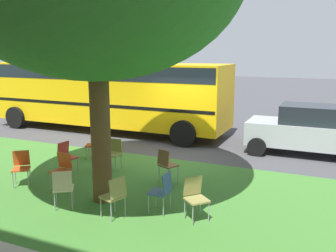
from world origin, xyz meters
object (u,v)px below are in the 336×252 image
object	(u,v)px
school_bus	(107,90)
chair_2	(95,143)
chair_5	(195,195)
chair_10	(63,186)
chair_4	(163,189)
parked_car	(307,130)
chair_9	(21,165)
chair_6	(115,194)
chair_1	(62,168)
chair_8	(66,155)
chair_3	(114,151)
chair_0	(166,163)

from	to	relation	value
school_bus	chair_2	bearing A→B (deg)	117.60
chair_5	chair_10	world-z (taller)	same
chair_4	chair_5	bearing A→B (deg)	178.70
parked_car	school_bus	distance (m)	8.15
chair_9	school_bus	xyz separation A→B (m)	(1.66, -6.52, 1.24)
chair_2	chair_6	bearing A→B (deg)	130.30
chair_1	chair_8	distance (m)	1.15
chair_3	chair_4	world-z (taller)	same
chair_5	parked_car	world-z (taller)	parked_car
chair_6	chair_10	world-z (taller)	same
chair_0	chair_10	size ratio (longest dim) A/B	1.00
chair_3	chair_6	size ratio (longest dim) A/B	1.00
chair_5	school_bus	xyz separation A→B (m)	(6.37, -6.58, 1.24)
chair_10	school_bus	xyz separation A→B (m)	(3.61, -7.27, 1.24)
chair_4	chair_9	distance (m)	3.99
chair_3	chair_9	size ratio (longest dim) A/B	1.00
parked_car	chair_10	bearing A→B (deg)	56.44
chair_1	parked_car	world-z (taller)	parked_car
chair_0	chair_8	size ratio (longest dim) A/B	1.00
chair_3	school_bus	xyz separation A→B (m)	(3.10, -4.44, 1.24)
chair_8	chair_0	bearing A→B (deg)	-170.89
chair_8	chair_10	size ratio (longest dim) A/B	1.00
chair_2	chair_4	world-z (taller)	same
chair_4	chair_8	bearing A→B (deg)	-19.66
chair_4	school_bus	xyz separation A→B (m)	(5.64, -6.57, 1.24)
chair_10	school_bus	size ratio (longest dim) A/B	0.08
parked_car	chair_6	bearing A→B (deg)	64.28
chair_1	chair_10	distance (m)	1.34
chair_1	chair_6	bearing A→B (deg)	155.99
chair_0	chair_1	size ratio (longest dim) A/B	1.00
chair_5	chair_8	world-z (taller)	same
chair_10	parked_car	bearing A→B (deg)	-123.56
chair_4	chair_1	bearing A→B (deg)	-6.19
chair_2	chair_8	size ratio (longest dim) A/B	1.00
chair_5	parked_car	bearing A→B (deg)	-105.77
chair_4	chair_8	size ratio (longest dim) A/B	1.00
chair_5	chair_9	distance (m)	4.71
chair_10	school_bus	world-z (taller)	school_bus
chair_0	chair_10	xyz separation A→B (m)	(1.34, 2.43, 0.00)
chair_9	school_bus	world-z (taller)	school_bus
school_bus	chair_9	bearing A→B (deg)	104.25
chair_4	chair_10	distance (m)	2.15
chair_9	parked_car	distance (m)	8.78
chair_2	school_bus	bearing A→B (deg)	-62.40
chair_6	chair_10	bearing A→B (deg)	3.11
chair_3	chair_8	world-z (taller)	same
chair_3	chair_2	bearing A→B (deg)	-29.61
school_bus	chair_8	bearing A→B (deg)	111.53
chair_3	chair_5	world-z (taller)	same
chair_2	chair_9	xyz separation A→B (m)	(0.34, 2.71, 0.00)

